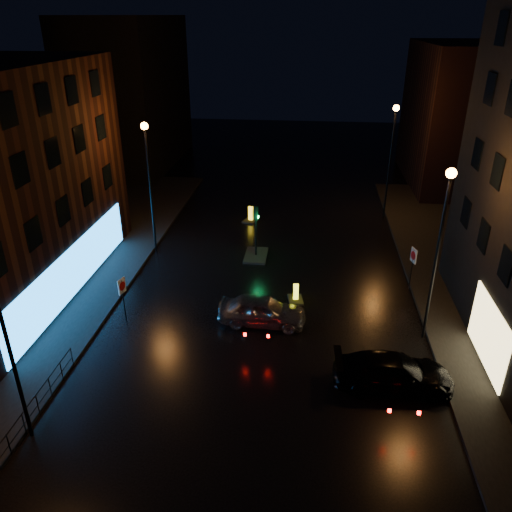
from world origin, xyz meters
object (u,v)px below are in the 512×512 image
object	(u,v)px
bollard_near	(296,297)
silver_hatchback	(262,310)
road_sign_right	(413,259)
bollard_far	(251,218)
traffic_signal	(256,249)
dark_sedan	(393,372)
road_sign_left	(122,290)

from	to	relation	value
bollard_near	silver_hatchback	bearing A→B (deg)	-133.34
silver_hatchback	road_sign_right	world-z (taller)	road_sign_right
bollard_far	road_sign_right	size ratio (longest dim) A/B	0.61
bollard_far	road_sign_right	distance (m)	13.86
traffic_signal	silver_hatchback	size ratio (longest dim) A/B	0.79
traffic_signal	road_sign_right	size ratio (longest dim) A/B	1.36
silver_hatchback	bollard_near	xyz separation A→B (m)	(1.59, 2.41, -0.52)
bollard_near	road_sign_right	size ratio (longest dim) A/B	0.49
traffic_signal	bollard_near	xyz separation A→B (m)	(2.75, -5.25, -0.29)
traffic_signal	bollard_far	size ratio (longest dim) A/B	2.25
traffic_signal	road_sign_right	world-z (taller)	traffic_signal
silver_hatchback	dark_sedan	size ratio (longest dim) A/B	0.88
silver_hatchback	road_sign_left	distance (m)	7.01
road_sign_right	silver_hatchback	bearing A→B (deg)	12.24
bollard_far	road_sign_left	world-z (taller)	road_sign_left
traffic_signal	dark_sedan	xyz separation A→B (m)	(7.03, -11.77, 0.21)
traffic_signal	silver_hatchback	distance (m)	7.75
traffic_signal	road_sign_right	bearing A→B (deg)	-19.85
road_sign_right	bollard_near	bearing A→B (deg)	0.59
silver_hatchback	bollard_far	size ratio (longest dim) A/B	2.84
dark_sedan	road_sign_left	distance (m)	13.32
traffic_signal	road_sign_left	world-z (taller)	traffic_signal
dark_sedan	road_sign_right	size ratio (longest dim) A/B	1.95
bollard_near	bollard_far	distance (m)	11.88
dark_sedan	road_sign_left	world-z (taller)	road_sign_left
dark_sedan	road_sign_right	bearing A→B (deg)	-16.14
bollard_near	road_sign_left	distance (m)	9.12
traffic_signal	bollard_near	bearing A→B (deg)	-62.32
bollard_near	road_sign_right	bearing A→B (deg)	7.31
bollard_far	road_sign_right	world-z (taller)	road_sign_right
road_sign_left	dark_sedan	bearing A→B (deg)	-1.57
dark_sedan	bollard_near	distance (m)	7.81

